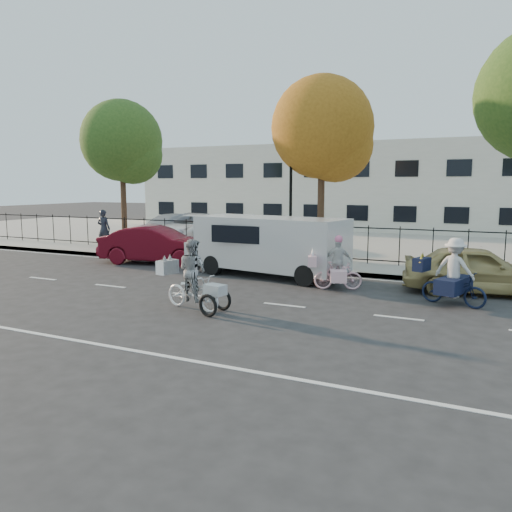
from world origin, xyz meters
The scene contains 21 objects.
ground centered at (0.00, 0.00, 0.00)m, with size 120.00×120.00×0.00m, color #333334.
road_markings centered at (0.00, 0.00, 0.01)m, with size 60.00×9.52×0.01m, color silver, non-canonical shape.
curb centered at (0.00, 5.05, 0.07)m, with size 60.00×0.10×0.15m, color #A8A399.
sidewalk centered at (0.00, 6.10, 0.07)m, with size 60.00×2.20×0.15m, color #A8A399.
parking_lot centered at (0.00, 15.00, 0.07)m, with size 60.00×15.60×0.15m, color #A8A399.
iron_fence centered at (0.00, 7.20, 0.90)m, with size 58.00×0.06×1.50m, color black, non-canonical shape.
building centered at (0.00, 25.00, 3.00)m, with size 34.00×10.00×6.00m, color silver.
lamppost centered at (0.50, 6.80, 3.11)m, with size 0.36×0.36×4.33m.
street_sign centered at (-1.85, 6.80, 1.42)m, with size 0.85×0.06×1.80m.
zebra_trike centered at (1.01, -1.40, 0.71)m, with size 2.16×1.09×1.84m.
unicorn_bike centered at (3.70, 2.58, 0.63)m, with size 1.71×1.24×1.69m.
bull_bike centered at (7.07, 1.95, 0.73)m, with size 2.02×1.43×1.82m.
white_van centered at (0.81, 3.80, 1.15)m, with size 6.13×2.79×2.09m.
red_sedan centered at (-4.48, 4.50, 0.76)m, with size 1.62×4.64×1.53m, color #540915.
gold_sedan centered at (7.60, 3.82, 0.72)m, with size 1.70×4.22×1.44m, color tan.
pedestrian centered at (-9.20, 6.62, 1.08)m, with size 0.68×0.45×1.87m, color black.
lot_car_a centered at (-8.26, 10.66, 0.88)m, with size 2.04×5.02×1.46m, color #A9ABB1.
lot_car_b centered at (-6.58, 10.58, 0.89)m, with size 2.45×5.31×1.48m, color white.
lot_car_c centered at (-2.10, 9.74, 0.85)m, with size 1.49×4.28×1.41m, color #494C50.
tree_west centered at (-8.93, 8.06, 5.19)m, with size 4.05×4.05×7.42m.
tree_mid centered at (1.67, 7.65, 5.30)m, with size 4.13×4.13×7.57m.
Camera 1 is at (7.90, -12.15, 3.21)m, focal length 35.00 mm.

